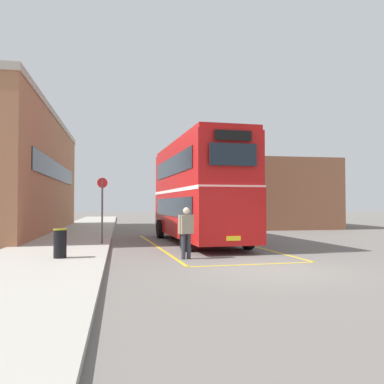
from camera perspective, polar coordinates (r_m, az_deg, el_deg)
The scene contains 10 objects.
ground_plane at distance 25.75m, azimuth -0.88°, elevation -5.78°, with size 135.60×135.60×0.00m, color #66605B.
sidewalk_left at distance 27.91m, azimuth -15.04°, elevation -5.26°, with size 4.00×57.60×0.14m, color #A39E93.
brick_building_left at distance 28.47m, azimuth -23.48°, elevation 2.38°, with size 5.34×20.86×7.57m.
depot_building_right at distance 36.34m, azimuth 10.47°, elevation -0.48°, with size 6.37×14.38×5.16m.
double_decker_bus at distance 19.39m, azimuth 0.81°, elevation 0.30°, with size 3.32×10.26×4.75m.
single_deck_bus at distance 38.33m, azimuth 1.94°, elevation -1.97°, with size 3.18×9.21×3.02m.
pedestrian_boarding at distance 13.81m, azimuth -0.83°, elevation -5.16°, with size 0.54×0.41×1.73m.
litter_bin at distance 13.68m, azimuth -17.88°, elevation -6.81°, with size 0.42×0.42×0.92m.
bus_stop_sign at distance 18.09m, azimuth -12.39°, elevation -1.65°, with size 0.44×0.13×2.84m.
bay_marking_yellow at distance 17.62m, azimuth 2.17°, elevation -7.67°, with size 4.99×12.38×0.01m.
Camera 1 is at (-4.10, -10.95, 1.85)m, focal length 38.32 mm.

